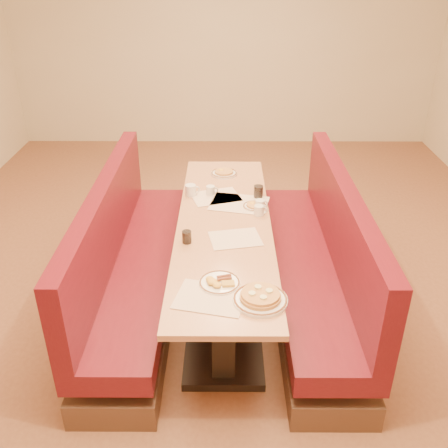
{
  "coord_description": "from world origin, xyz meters",
  "views": [
    {
      "loc": [
        0.01,
        -3.28,
        2.53
      ],
      "look_at": [
        0.0,
        -0.2,
        0.85
      ],
      "focal_mm": 40.0,
      "sensor_mm": 36.0,
      "label": 1
    }
  ],
  "objects_px": {
    "pancake_plate": "(260,298)",
    "soda_tumbler_mid": "(258,192)",
    "booth_right": "(317,267)",
    "soda_tumbler_near": "(187,237)",
    "diner_table": "(224,265)",
    "coffee_mug_b": "(211,190)",
    "coffee_mug_a": "(259,210)",
    "coffee_mug_d": "(191,190)",
    "eggs_plate": "(219,282)",
    "coffee_mug_c": "(260,204)",
    "booth_left": "(131,266)"
  },
  "relations": [
    {
      "from": "coffee_mug_a",
      "to": "soda_tumbler_mid",
      "type": "relative_size",
      "value": 1.0
    },
    {
      "from": "pancake_plate",
      "to": "coffee_mug_c",
      "type": "xyz_separation_m",
      "value": [
        0.07,
        1.19,
        0.02
      ]
    },
    {
      "from": "diner_table",
      "to": "coffee_mug_b",
      "type": "height_order",
      "value": "coffee_mug_b"
    },
    {
      "from": "diner_table",
      "to": "coffee_mug_c",
      "type": "bearing_deg",
      "value": 39.95
    },
    {
      "from": "coffee_mug_a",
      "to": "coffee_mug_d",
      "type": "distance_m",
      "value": 0.65
    },
    {
      "from": "pancake_plate",
      "to": "soda_tumbler_near",
      "type": "height_order",
      "value": "soda_tumbler_near"
    },
    {
      "from": "diner_table",
      "to": "coffee_mug_a",
      "type": "distance_m",
      "value": 0.52
    },
    {
      "from": "coffee_mug_b",
      "to": "coffee_mug_c",
      "type": "xyz_separation_m",
      "value": [
        0.4,
        -0.27,
        0.0
      ]
    },
    {
      "from": "coffee_mug_b",
      "to": "soda_tumbler_mid",
      "type": "distance_m",
      "value": 0.4
    },
    {
      "from": "booth_left",
      "to": "soda_tumbler_mid",
      "type": "bearing_deg",
      "value": 23.8
    },
    {
      "from": "booth_left",
      "to": "eggs_plate",
      "type": "xyz_separation_m",
      "value": [
        0.7,
        -0.78,
        0.4
      ]
    },
    {
      "from": "booth_right",
      "to": "coffee_mug_b",
      "type": "bearing_deg",
      "value": 149.26
    },
    {
      "from": "booth_left",
      "to": "coffee_mug_c",
      "type": "distance_m",
      "value": 1.13
    },
    {
      "from": "pancake_plate",
      "to": "coffee_mug_a",
      "type": "height_order",
      "value": "coffee_mug_a"
    },
    {
      "from": "coffee_mug_c",
      "to": "soda_tumbler_near",
      "type": "distance_m",
      "value": 0.75
    },
    {
      "from": "pancake_plate",
      "to": "coffee_mug_a",
      "type": "xyz_separation_m",
      "value": [
        0.06,
        1.09,
        0.02
      ]
    },
    {
      "from": "pancake_plate",
      "to": "coffee_mug_a",
      "type": "bearing_deg",
      "value": 87.01
    },
    {
      "from": "booth_left",
      "to": "pancake_plate",
      "type": "height_order",
      "value": "booth_left"
    },
    {
      "from": "pancake_plate",
      "to": "eggs_plate",
      "type": "distance_m",
      "value": 0.29
    },
    {
      "from": "coffee_mug_b",
      "to": "coffee_mug_d",
      "type": "height_order",
      "value": "coffee_mug_d"
    },
    {
      "from": "pancake_plate",
      "to": "booth_left",
      "type": "bearing_deg",
      "value": 134.88
    },
    {
      "from": "coffee_mug_a",
      "to": "pancake_plate",
      "type": "bearing_deg",
      "value": -97.66
    },
    {
      "from": "pancake_plate",
      "to": "soda_tumbler_mid",
      "type": "distance_m",
      "value": 1.4
    },
    {
      "from": "eggs_plate",
      "to": "soda_tumbler_mid",
      "type": "xyz_separation_m",
      "value": [
        0.31,
        1.23,
        0.04
      ]
    },
    {
      "from": "eggs_plate",
      "to": "booth_right",
      "type": "bearing_deg",
      "value": 45.86
    },
    {
      "from": "diner_table",
      "to": "eggs_plate",
      "type": "relative_size",
      "value": 9.89
    },
    {
      "from": "coffee_mug_d",
      "to": "soda_tumbler_near",
      "type": "relative_size",
      "value": 1.38
    },
    {
      "from": "soda_tumbler_near",
      "to": "soda_tumbler_mid",
      "type": "relative_size",
      "value": 0.85
    },
    {
      "from": "pancake_plate",
      "to": "coffee_mug_d",
      "type": "bearing_deg",
      "value": 108.84
    },
    {
      "from": "soda_tumbler_mid",
      "to": "coffee_mug_c",
      "type": "bearing_deg",
      "value": -89.19
    },
    {
      "from": "booth_right",
      "to": "soda_tumbler_near",
      "type": "xyz_separation_m",
      "value": [
        -0.99,
        -0.28,
        0.43
      ]
    },
    {
      "from": "eggs_plate",
      "to": "soda_tumbler_near",
      "type": "bearing_deg",
      "value": 114.77
    },
    {
      "from": "soda_tumbler_mid",
      "to": "pancake_plate",
      "type": "bearing_deg",
      "value": -92.72
    },
    {
      "from": "booth_left",
      "to": "coffee_mug_d",
      "type": "relative_size",
      "value": 20.24
    },
    {
      "from": "diner_table",
      "to": "soda_tumbler_mid",
      "type": "height_order",
      "value": "soda_tumbler_mid"
    },
    {
      "from": "coffee_mug_d",
      "to": "soda_tumbler_near",
      "type": "distance_m",
      "value": 0.77
    },
    {
      "from": "diner_table",
      "to": "soda_tumbler_near",
      "type": "xyz_separation_m",
      "value": [
        -0.26,
        -0.28,
        0.42
      ]
    },
    {
      "from": "booth_right",
      "to": "soda_tumbler_mid",
      "type": "xyz_separation_m",
      "value": [
        -0.45,
        0.45,
        0.44
      ]
    },
    {
      "from": "coffee_mug_b",
      "to": "soda_tumbler_mid",
      "type": "relative_size",
      "value": 0.97
    },
    {
      "from": "diner_table",
      "to": "eggs_plate",
      "type": "distance_m",
      "value": 0.88
    },
    {
      "from": "diner_table",
      "to": "soda_tumbler_near",
      "type": "relative_size",
      "value": 27.95
    },
    {
      "from": "coffee_mug_a",
      "to": "coffee_mug_d",
      "type": "bearing_deg",
      "value": 142.67
    },
    {
      "from": "eggs_plate",
      "to": "coffee_mug_d",
      "type": "height_order",
      "value": "coffee_mug_d"
    },
    {
      "from": "booth_right",
      "to": "soda_tumbler_near",
      "type": "height_order",
      "value": "booth_right"
    },
    {
      "from": "pancake_plate",
      "to": "soda_tumbler_near",
      "type": "distance_m",
      "value": 0.82
    },
    {
      "from": "soda_tumbler_mid",
      "to": "eggs_plate",
      "type": "bearing_deg",
      "value": -104.04
    },
    {
      "from": "coffee_mug_d",
      "to": "pancake_plate",
      "type": "bearing_deg",
      "value": -84.81
    },
    {
      "from": "coffee_mug_b",
      "to": "coffee_mug_c",
      "type": "height_order",
      "value": "same"
    },
    {
      "from": "booth_left",
      "to": "eggs_plate",
      "type": "bearing_deg",
      "value": -48.0
    },
    {
      "from": "coffee_mug_a",
      "to": "coffee_mug_d",
      "type": "relative_size",
      "value": 0.85
    }
  ]
}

